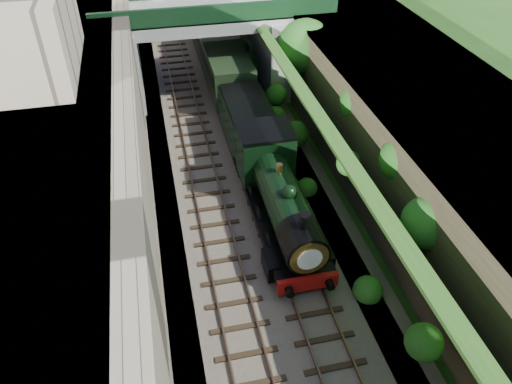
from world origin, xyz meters
name	(u,v)px	position (x,y,z in m)	size (l,w,h in m)	color
ground	(301,363)	(0.00, 0.00, 0.00)	(160.00, 160.00, 0.00)	#1E4714
trackbed	(218,115)	(0.00, 20.00, 0.10)	(10.00, 90.00, 0.20)	#473F38
retaining_wall	(130,77)	(-5.50, 20.00, 3.50)	(1.00, 90.00, 7.00)	#756B56
street_plateau_left	(73,82)	(-9.00, 20.00, 3.50)	(6.00, 90.00, 7.00)	#262628
street_plateau_right	(351,61)	(9.50, 20.00, 3.12)	(8.00, 90.00, 6.25)	#262628
embankment_slope	(298,86)	(5.03, 17.72, 2.81)	(4.78, 90.00, 6.43)	#1E4714
track_left	(189,116)	(-2.00, 20.00, 0.25)	(2.50, 90.00, 0.20)	black
track_right	(235,111)	(1.20, 20.00, 0.25)	(2.50, 90.00, 0.20)	black
road_bridge	(219,37)	(0.94, 24.00, 4.08)	(16.00, 6.40, 7.25)	gray
building_near	(26,29)	(-9.50, 14.00, 9.00)	(4.00, 8.00, 4.00)	gray
tree	(306,48)	(5.91, 19.33, 4.65)	(3.60, 3.80, 6.60)	black
locomotive	(279,196)	(1.20, 8.03, 1.89)	(3.10, 10.22, 3.83)	black
tender	(248,127)	(1.20, 15.39, 1.62)	(2.70, 6.00, 3.05)	black
coach_front	(215,44)	(1.20, 27.99, 2.05)	(2.90, 18.00, 3.70)	black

